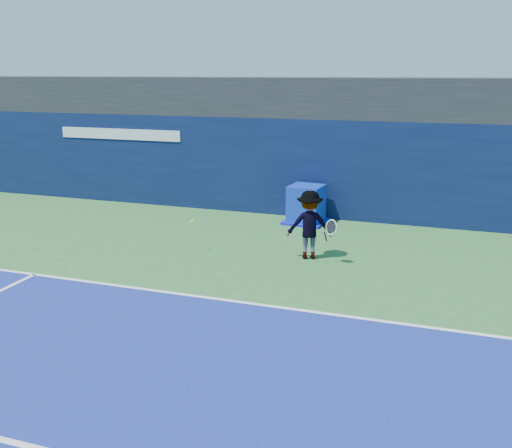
% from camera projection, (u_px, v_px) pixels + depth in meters
% --- Properties ---
extents(ground, '(80.00, 80.00, 0.00)m').
position_uv_depth(ground, '(176.00, 379.00, 8.40)').
color(ground, '#316D31').
rests_on(ground, ground).
extents(baseline, '(24.00, 0.10, 0.01)m').
position_uv_depth(baseline, '(245.00, 303.00, 11.14)').
color(baseline, white).
rests_on(baseline, ground).
extents(stadium_band, '(36.00, 3.00, 1.20)m').
position_uv_depth(stadium_band, '(336.00, 97.00, 17.98)').
color(stadium_band, black).
rests_on(stadium_band, back_wall_assembly).
extents(back_wall_assembly, '(36.00, 1.03, 3.00)m').
position_uv_depth(back_wall_assembly, '(327.00, 168.00, 17.61)').
color(back_wall_assembly, '#0A163B').
rests_on(back_wall_assembly, ground).
extents(equipment_cart, '(1.29, 1.29, 1.13)m').
position_uv_depth(equipment_cart, '(306.00, 206.00, 16.96)').
color(equipment_cart, '#0C26AE').
rests_on(equipment_cart, ground).
extents(tennis_player, '(1.34, 0.89, 1.66)m').
position_uv_depth(tennis_player, '(309.00, 225.00, 13.63)').
color(tennis_player, white).
rests_on(tennis_player, ground).
extents(tennis_ball, '(0.08, 0.08, 0.08)m').
position_uv_depth(tennis_ball, '(192.00, 221.00, 14.12)').
color(tennis_ball, '#CFDF18').
rests_on(tennis_ball, ground).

